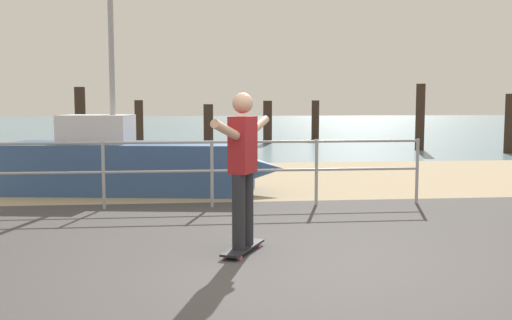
{
  "coord_description": "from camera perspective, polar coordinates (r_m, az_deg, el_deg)",
  "views": [
    {
      "loc": [
        -1.06,
        -5.44,
        1.65
      ],
      "look_at": [
        -0.27,
        2.0,
        0.9
      ],
      "focal_mm": 41.6,
      "sensor_mm": 36.0,
      "label": 1
    }
  ],
  "objects": [
    {
      "name": "ground_plane",
      "position": [
        4.85,
        7.13,
        -14.18
      ],
      "size": [
        24.0,
        10.0,
        0.04
      ],
      "primitive_type": "cube",
      "color": "#474444",
      "rests_on": "ground"
    },
    {
      "name": "sea_surface",
      "position": [
        40.49,
        -4.56,
        3.35
      ],
      "size": [
        72.0,
        50.0,
        0.04
      ],
      "primitive_type": "cube",
      "color": "slate",
      "rests_on": "ground"
    },
    {
      "name": "groyne_post_2",
      "position": [
        21.19,
        -4.6,
        3.3
      ],
      "size": [
        0.34,
        0.34,
        1.53
      ],
      "primitive_type": "cylinder",
      "color": "#332319",
      "rests_on": "ground"
    },
    {
      "name": "groyne_post_3",
      "position": [
        22.88,
        1.12,
        3.65
      ],
      "size": [
        0.34,
        0.34,
        1.66
      ],
      "primitive_type": "cylinder",
      "color": "#332319",
      "rests_on": "ground"
    },
    {
      "name": "groyne_post_4",
      "position": [
        25.37,
        5.73,
        3.84
      ],
      "size": [
        0.32,
        0.32,
        1.67
      ],
      "primitive_type": "cylinder",
      "color": "#332319",
      "rests_on": "ground"
    },
    {
      "name": "skateboarder",
      "position": [
        6.29,
        -1.28,
        -0.04
      ],
      "size": [
        0.73,
        1.33,
        1.65
      ],
      "color": "#26262B",
      "rests_on": "skateboard"
    },
    {
      "name": "railing_fence",
      "position": [
        9.35,
        -19.44,
        -0.45
      ],
      "size": [
        11.47,
        0.05,
        1.05
      ],
      "color": "#9EA0A5",
      "rests_on": "ground"
    },
    {
      "name": "groyne_post_0",
      "position": [
        22.59,
        -16.54,
        4.02
      ],
      "size": [
        0.38,
        0.38,
        2.16
      ],
      "primitive_type": "cylinder",
      "color": "#332319",
      "rests_on": "ground"
    },
    {
      "name": "groyne_post_1",
      "position": [
        19.97,
        -11.18,
        3.27
      ],
      "size": [
        0.28,
        0.28,
        1.68
      ],
      "primitive_type": "cylinder",
      "color": "#332319",
      "rests_on": "ground"
    },
    {
      "name": "beach_strip",
      "position": [
        12.59,
        -1.19,
        -1.82
      ],
      "size": [
        24.0,
        6.0,
        0.04
      ],
      "primitive_type": "cube",
      "color": "tan",
      "rests_on": "ground"
    },
    {
      "name": "groyne_post_5",
      "position": [
        20.42,
        15.5,
        3.97
      ],
      "size": [
        0.3,
        0.3,
        2.21
      ],
      "primitive_type": "cylinder",
      "color": "#332319",
      "rests_on": "ground"
    },
    {
      "name": "skateboard",
      "position": [
        6.46,
        -1.26,
        -8.46
      ],
      "size": [
        0.54,
        0.8,
        0.08
      ],
      "color": "black",
      "rests_on": "ground"
    },
    {
      "name": "groyne_post_6",
      "position": [
        20.11,
        23.18,
        3.21
      ],
      "size": [
        0.29,
        0.29,
        1.87
      ],
      "primitive_type": "cylinder",
      "color": "#332319",
      "rests_on": "ground"
    },
    {
      "name": "sailboat",
      "position": [
        10.81,
        -11.14,
        -0.4
      ],
      "size": [
        5.06,
        2.04,
        4.56
      ],
      "color": "#335184",
      "rests_on": "ground"
    }
  ]
}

